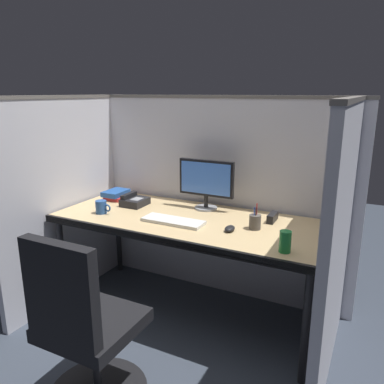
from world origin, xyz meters
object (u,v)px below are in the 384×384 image
(pen_cup, at_px, (255,222))
(soda_can, at_px, (285,242))
(desk, at_px, (188,226))
(keyboard_main, at_px, (173,221))
(monitor_center, at_px, (206,181))
(computer_mouse, at_px, (230,229))
(coffee_mug, at_px, (101,207))
(office_chair, at_px, (88,347))
(desk_phone, at_px, (134,201))
(red_stapler, at_px, (273,217))
(book_stack, at_px, (117,195))

(pen_cup, bearing_deg, soda_can, -46.95)
(desk, height_order, keyboard_main, keyboard_main)
(monitor_center, bearing_deg, computer_mouse, -47.49)
(keyboard_main, height_order, coffee_mug, coffee_mug)
(keyboard_main, bearing_deg, soda_can, -10.59)
(office_chair, bearing_deg, desk_phone, 119.64)
(soda_can, relative_size, desk_phone, 0.64)
(desk, height_order, office_chair, office_chair)
(monitor_center, relative_size, red_stapler, 2.87)
(monitor_center, height_order, computer_mouse, monitor_center)
(red_stapler, height_order, coffee_mug, coffee_mug)
(keyboard_main, distance_m, soda_can, 0.80)
(desk, height_order, desk_phone, desk_phone)
(office_chair, distance_m, keyboard_main, 0.97)
(coffee_mug, bearing_deg, pen_cup, 9.55)
(soda_can, height_order, pen_cup, pen_cup)
(book_stack, distance_m, desk_phone, 0.26)
(office_chair, relative_size, book_stack, 4.36)
(office_chair, xyz_separation_m, red_stapler, (0.59, 1.22, 0.40))
(monitor_center, height_order, red_stapler, monitor_center)
(soda_can, height_order, coffee_mug, soda_can)
(soda_can, relative_size, pen_cup, 0.72)
(office_chair, xyz_separation_m, coffee_mug, (-0.57, 0.83, 0.42))
(monitor_center, distance_m, soda_can, 0.91)
(pen_cup, bearing_deg, desk, -177.86)
(desk, xyz_separation_m, office_chair, (-0.05, -1.00, -0.33))
(desk, distance_m, office_chair, 1.05)
(computer_mouse, bearing_deg, keyboard_main, -177.24)
(coffee_mug, bearing_deg, keyboard_main, 5.67)
(keyboard_main, distance_m, coffee_mug, 0.57)
(red_stapler, bearing_deg, soda_can, -67.67)
(computer_mouse, relative_size, desk_phone, 0.51)
(office_chair, relative_size, monitor_center, 2.27)
(soda_can, bearing_deg, office_chair, -136.71)
(desk, bearing_deg, red_stapler, 22.16)
(red_stapler, xyz_separation_m, book_stack, (-1.30, -0.02, 0.01))
(book_stack, bearing_deg, computer_mouse, -14.71)
(keyboard_main, relative_size, book_stack, 1.92)
(soda_can, bearing_deg, keyboard_main, 169.41)
(book_stack, relative_size, desk_phone, 1.18)
(red_stapler, distance_m, desk_phone, 1.07)
(office_chair, xyz_separation_m, desk_phone, (-0.47, 1.11, 0.41))
(office_chair, height_order, red_stapler, office_chair)
(office_chair, height_order, book_stack, office_chair)
(book_stack, bearing_deg, office_chair, -59.28)
(office_chair, xyz_separation_m, monitor_center, (0.06, 1.27, 0.59))
(monitor_center, height_order, coffee_mug, monitor_center)
(coffee_mug, height_order, desk_phone, coffee_mug)
(desk, relative_size, pen_cup, 11.26)
(keyboard_main, xyz_separation_m, coffee_mug, (-0.57, -0.06, 0.04))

